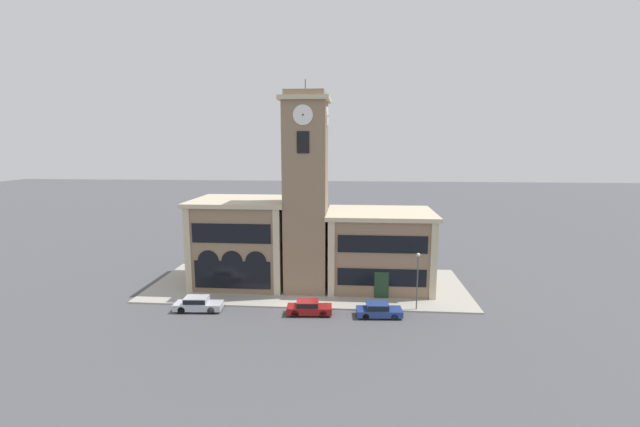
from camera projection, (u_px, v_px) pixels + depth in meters
The scene contains 9 objects.
ground_plane at pixel (300, 309), 42.50m from camera, with size 300.00×300.00×0.00m, color #4C4C51.
sidewalk_kerb at pixel (308, 285), 49.52m from camera, with size 35.70×14.30×0.15m.
clock_tower at pixel (306, 194), 46.28m from camera, with size 5.22×5.22×22.85m.
town_hall_left_wing at pixel (242, 241), 49.99m from camera, with size 11.10×9.64×9.92m.
town_hall_right_wing at pixel (380, 249), 48.82m from camera, with size 11.99×9.64×8.72m.
parked_car_near at pixel (198, 304), 41.86m from camera, with size 4.72×2.03×1.43m.
parked_car_mid at pixel (309, 307), 41.00m from camera, with size 4.39×2.00×1.37m.
parked_car_far at pixel (378, 309), 40.47m from camera, with size 4.39×2.09×1.35m.
street_lamp at pixel (418, 272), 41.44m from camera, with size 0.36×0.36×5.68m.
Camera 1 is at (5.23, -40.14, 16.17)m, focal length 24.00 mm.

